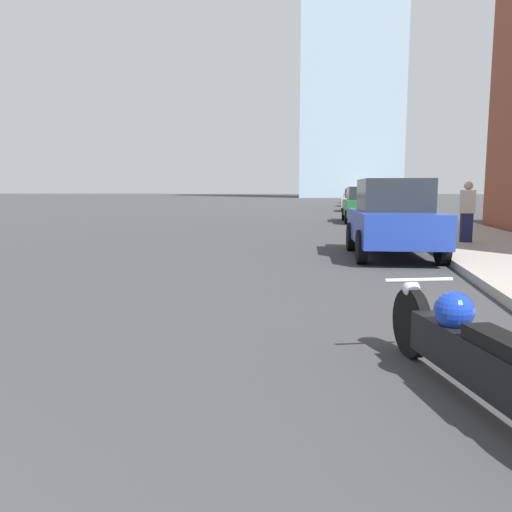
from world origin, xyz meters
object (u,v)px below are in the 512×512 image
Objects in this scene: parked_car_blue at (393,219)px; parked_car_yellow at (353,198)px; parked_car_silver at (356,200)px; pedestrian at (467,212)px; motorcycle at (473,352)px; parked_car_red at (352,196)px; parked_car_green at (364,205)px.

parked_car_blue is 0.96× the size of parked_car_yellow.
pedestrian is at bearing -79.93° from parked_car_silver.
motorcycle is at bearing -85.60° from parked_car_silver.
parked_car_yellow is at bearing 86.01° from parked_car_blue.
motorcycle is 10.64m from pedestrian.
parked_car_yellow is 0.99× the size of parked_car_red.
pedestrian is at bearing -90.68° from parked_car_red.
pedestrian is (2.33, -23.24, 0.19)m from parked_car_silver.
parked_car_green is at bearing 72.88° from motorcycle.
motorcycle is 0.67× the size of parked_car_blue.
parked_car_blue reaches higher than motorcycle.
motorcycle is at bearing -93.47° from parked_car_red.
parked_car_green is at bearing 102.51° from pedestrian.
parked_car_red is (0.10, 23.63, 0.08)m from parked_car_silver.
motorcycle is 0.59× the size of parked_car_green.
motorcycle is 57.25m from parked_car_red.
pedestrian is (2.12, 2.29, 0.08)m from parked_car_blue.
parked_car_blue reaches higher than parked_car_silver.
parked_car_yellow is (-0.26, 36.54, -0.06)m from parked_car_blue.
motorcycle is 0.62× the size of parked_car_silver.
parked_car_blue is at bearing -93.28° from parked_car_red.
motorcycle is 1.65× the size of pedestrian.
parked_car_yellow is at bearing 87.23° from parked_car_green.
pedestrian is at bearing 60.40° from motorcycle.
parked_car_blue is at bearing -85.20° from parked_car_silver.
parked_car_green is at bearing -90.83° from parked_car_yellow.
parked_car_green is 23.91m from parked_car_yellow.
parked_car_silver is at bearing -93.65° from parked_car_red.
parked_car_yellow is 34.33m from pedestrian.
parked_car_blue is 3.13m from pedestrian.
parked_car_green is (0.00, 20.71, 0.46)m from motorcycle.
parked_car_yellow reaches higher than motorcycle.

